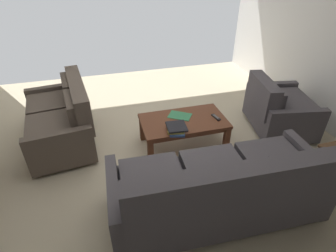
{
  "coord_description": "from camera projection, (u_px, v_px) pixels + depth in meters",
  "views": [
    {
      "loc": [
        0.6,
        2.72,
        2.29
      ],
      "look_at": [
        -0.04,
        0.37,
        0.69
      ],
      "focal_mm": 28.86,
      "sensor_mm": 36.0,
      "label": 1
    }
  ],
  "objects": [
    {
      "name": "coffee_table",
      "position": [
        184.0,
        124.0,
        3.58
      ],
      "size": [
        1.12,
        0.64,
        0.41
      ],
      "color": "brown",
      "rests_on": "ground"
    },
    {
      "name": "sofa_main",
      "position": [
        220.0,
        189.0,
        2.56
      ],
      "size": [
        2.1,
        0.93,
        0.88
      ],
      "color": "black",
      "rests_on": "ground"
    },
    {
      "name": "loose_magazine",
      "position": [
        180.0,
        116.0,
        3.63
      ],
      "size": [
        0.36,
        0.33,
        0.01
      ],
      "primitive_type": "cube",
      "rotation": [
        0.0,
        0.0,
        0.98
      ],
      "color": "#337F51",
      "rests_on": "coffee_table"
    },
    {
      "name": "armchair_side",
      "position": [
        278.0,
        109.0,
        3.92
      ],
      "size": [
        0.96,
        1.09,
        0.8
      ],
      "color": "black",
      "rests_on": "ground"
    },
    {
      "name": "loveseat_near",
      "position": [
        63.0,
        118.0,
        3.67
      ],
      "size": [
        0.96,
        1.52,
        0.85
      ],
      "color": "black",
      "rests_on": "ground"
    },
    {
      "name": "tv_remote",
      "position": [
        216.0,
        117.0,
        3.58
      ],
      "size": [
        0.07,
        0.17,
        0.02
      ],
      "color": "black",
      "rests_on": "coffee_table"
    },
    {
      "name": "book_stack",
      "position": [
        176.0,
        128.0,
        3.32
      ],
      "size": [
        0.27,
        0.33,
        0.08
      ],
      "color": "#385693",
      "rests_on": "coffee_table"
    },
    {
      "name": "ground_plane",
      "position": [
        158.0,
        155.0,
        3.58
      ],
      "size": [
        5.24,
        5.93,
        0.01
      ],
      "primitive_type": "cube",
      "color": "beige"
    }
  ]
}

